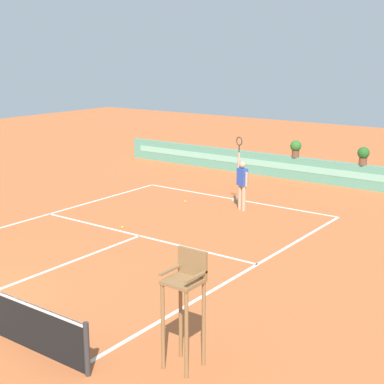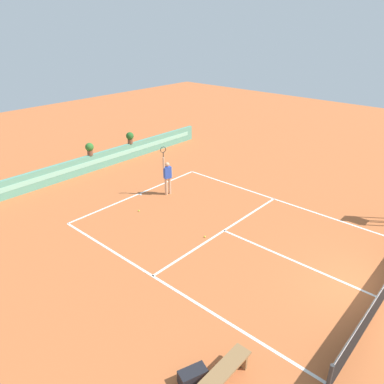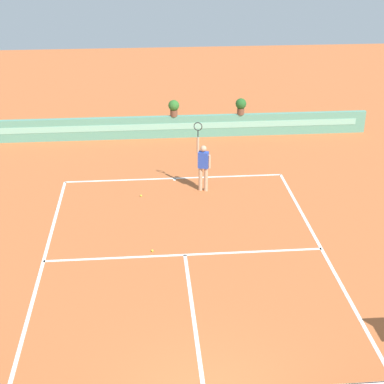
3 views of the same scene
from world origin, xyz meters
name	(u,v)px [view 1 (image 1 of 3)]	position (x,y,z in m)	size (l,w,h in m)	color
ground_plane	(131,239)	(0.00, 6.00, 0.00)	(60.00, 60.00, 0.00)	#BC6033
court_lines	(146,233)	(0.00, 6.72, 0.00)	(8.32, 11.94, 0.01)	white
back_wall_barrier	(290,168)	(0.00, 16.39, 0.50)	(18.00, 0.21, 1.00)	#599E84
umpire_chair	(186,296)	(5.58, 1.26, 1.34)	(0.60, 0.60, 2.14)	olive
tennis_player	(242,181)	(0.98, 10.75, 1.05)	(0.60, 0.32, 2.58)	tan
tennis_ball_near_baseline	(122,227)	(-0.96, 6.66, 0.03)	(0.07, 0.07, 0.07)	#CCE033
tennis_ball_mid_court	(185,201)	(-1.27, 10.43, 0.03)	(0.07, 0.07, 0.07)	#CCE033
potted_plant_right	(363,155)	(3.24, 16.39, 1.41)	(0.48, 0.48, 0.72)	brown
potted_plant_centre	(296,147)	(0.25, 16.39, 1.41)	(0.48, 0.48, 0.72)	brown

